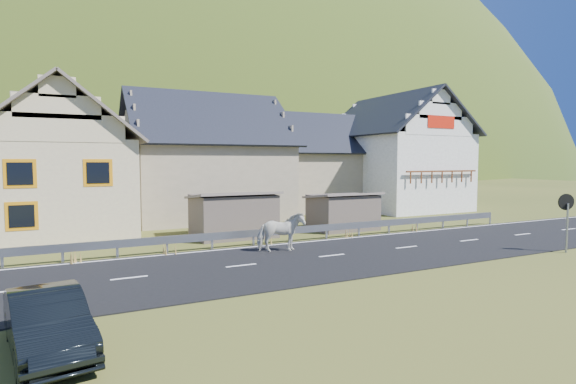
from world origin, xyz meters
TOP-DOWN VIEW (x-y plane):
  - ground at (0.00, 0.00)m, footprint 160.00×160.00m
  - road at (0.00, 0.00)m, footprint 60.00×7.00m
  - lane_markings at (0.00, 0.00)m, footprint 60.00×6.60m
  - guardrail at (-0.00, 3.68)m, footprint 28.10×0.09m
  - shed_left at (-2.00, 6.50)m, footprint 4.30×3.30m
  - shed_right at (4.50, 6.00)m, footprint 3.80×2.90m
  - house_cream at (-10.00, 12.00)m, footprint 7.80×9.80m
  - house_stone_a at (-1.00, 15.00)m, footprint 10.80×9.80m
  - house_stone_b at (9.00, 17.00)m, footprint 9.80×8.80m
  - house_white at (15.00, 14.00)m, footprint 8.80×10.80m
  - mountain at (5.00, 180.00)m, footprint 440.00×280.00m
  - horse at (-1.53, 1.72)m, footprint 1.29×2.16m
  - car at (-10.25, -5.31)m, footprint 1.96×4.07m
  - traffic_mirror at (9.48, -3.81)m, footprint 0.67×0.33m

SIDE VIEW (x-z plane):
  - mountain at x=5.00m, z-range -150.00..110.00m
  - ground at x=0.00m, z-range 0.00..0.00m
  - road at x=0.00m, z-range 0.00..0.04m
  - lane_markings at x=0.00m, z-range 0.04..0.05m
  - guardrail at x=0.00m, z-range 0.19..0.94m
  - car at x=-10.25m, z-range 0.00..1.28m
  - horse at x=-1.53m, z-range 0.04..1.74m
  - shed_right at x=4.50m, z-range -0.10..2.10m
  - shed_left at x=-2.00m, z-range -0.10..2.30m
  - traffic_mirror at x=9.48m, z-range 0.59..3.15m
  - house_stone_b at x=9.00m, z-range 0.19..8.29m
  - house_cream at x=-10.00m, z-range 0.21..8.51m
  - house_stone_a at x=-1.00m, z-range 0.18..9.08m
  - house_white at x=15.00m, z-range 0.21..9.91m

